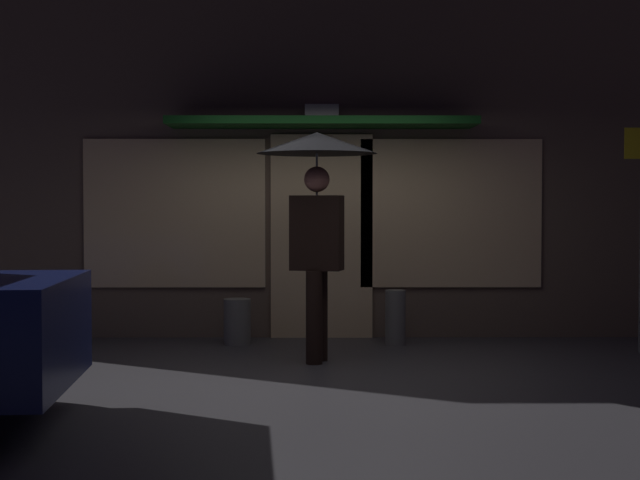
# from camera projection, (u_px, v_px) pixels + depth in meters

# --- Properties ---
(ground_plane) EXTENTS (18.00, 18.00, 0.00)m
(ground_plane) POSITION_uv_depth(u_px,v_px,m) (324.00, 373.00, 8.09)
(ground_plane) COLOR #423F44
(building_facade) EXTENTS (9.63, 1.00, 4.24)m
(building_facade) POSITION_uv_depth(u_px,v_px,m) (321.00, 145.00, 10.35)
(building_facade) COLOR brown
(building_facade) RESTS_ON ground
(person_with_umbrella) EXTENTS (1.10, 1.10, 2.10)m
(person_with_umbrella) POSITION_uv_depth(u_px,v_px,m) (317.00, 182.00, 8.59)
(person_with_umbrella) COLOR black
(person_with_umbrella) RESTS_ON ground
(sidewalk_bollard) EXTENTS (0.28, 0.28, 0.47)m
(sidewalk_bollard) POSITION_uv_depth(u_px,v_px,m) (237.00, 322.00, 9.74)
(sidewalk_bollard) COLOR slate
(sidewalk_bollard) RESTS_ON ground
(sidewalk_bollard_2) EXTENTS (0.21, 0.21, 0.57)m
(sidewalk_bollard_2) POSITION_uv_depth(u_px,v_px,m) (395.00, 317.00, 9.72)
(sidewalk_bollard_2) COLOR slate
(sidewalk_bollard_2) RESTS_ON ground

